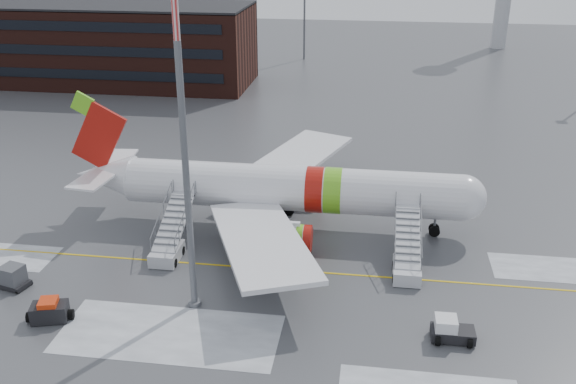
% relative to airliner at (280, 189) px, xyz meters
% --- Properties ---
extents(ground, '(260.00, 260.00, 0.00)m').
position_rel_airliner_xyz_m(ground, '(1.43, -6.55, -3.42)').
color(ground, '#494C4F').
rests_on(ground, ground).
extents(airliner, '(35.03, 32.97, 11.18)m').
position_rel_airliner_xyz_m(airliner, '(0.00, 0.00, 0.00)').
color(airliner, white).
rests_on(airliner, ground).
extents(airstair_fwd, '(2.05, 7.70, 3.48)m').
position_rel_airliner_xyz_m(airstair_fwd, '(10.50, -6.54, -2.35)').
color(airstair_fwd, silver).
rests_on(airstair_fwd, ground).
extents(airstair_aft, '(2.05, 7.70, 3.48)m').
position_rel_airliner_xyz_m(airstair_aft, '(-7.71, -6.54, -2.35)').
color(airstair_aft, '#B3B5BA').
rests_on(airstair_aft, ground).
extents(pushback_tug, '(2.72, 2.05, 1.54)m').
position_rel_airliner_xyz_m(pushback_tug, '(12.98, -14.60, -2.74)').
color(pushback_tug, black).
rests_on(pushback_tug, ground).
extents(uld_container, '(2.32, 1.92, 1.66)m').
position_rel_airliner_xyz_m(uld_container, '(-17.31, -12.66, -2.64)').
color(uld_container, black).
rests_on(uld_container, ground).
extents(baggage_tractor, '(3.12, 1.92, 1.55)m').
position_rel_airliner_xyz_m(baggage_tractor, '(-12.73, -16.21, -2.76)').
color(baggage_tractor, black).
rests_on(baggage_tractor, ground).
extents(light_mast_near, '(1.20, 1.20, 22.54)m').
position_rel_airliner_xyz_m(light_mast_near, '(-3.88, -13.10, 8.34)').
color(light_mast_near, '#595B60').
rests_on(light_mast_near, ground).
extents(terminal_building, '(62.00, 16.11, 12.30)m').
position_rel_airliner_xyz_m(terminal_building, '(-43.57, 48.43, 2.78)').
color(terminal_building, '#3F1E16').
rests_on(terminal_building, ground).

